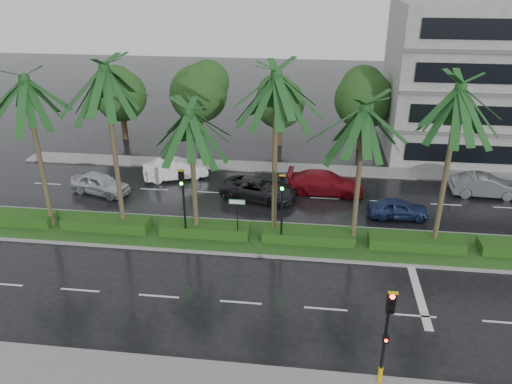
# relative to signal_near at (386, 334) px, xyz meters

# --- Properties ---
(ground) EXTENTS (120.00, 120.00, 0.00)m
(ground) POSITION_rel_signal_near_xyz_m (-6.00, 9.39, -2.50)
(ground) COLOR black
(ground) RESTS_ON ground
(far_sidewalk) EXTENTS (40.00, 2.00, 0.12)m
(far_sidewalk) POSITION_rel_signal_near_xyz_m (-6.00, 21.39, -2.44)
(far_sidewalk) COLOR slate
(far_sidewalk) RESTS_ON ground
(median) EXTENTS (36.00, 4.00, 0.15)m
(median) POSITION_rel_signal_near_xyz_m (-6.00, 10.39, -2.42)
(median) COLOR gray
(median) RESTS_ON ground
(hedge) EXTENTS (35.20, 1.40, 0.60)m
(hedge) POSITION_rel_signal_near_xyz_m (-6.00, 10.39, -2.05)
(hedge) COLOR #163F12
(hedge) RESTS_ON median
(lane_markings) EXTENTS (34.00, 13.06, 0.01)m
(lane_markings) POSITION_rel_signal_near_xyz_m (-2.96, 8.96, -2.50)
(lane_markings) COLOR silver
(lane_markings) RESTS_ON ground
(palm_row) EXTENTS (26.30, 4.20, 10.34)m
(palm_row) POSITION_rel_signal_near_xyz_m (-7.25, 10.41, 5.65)
(palm_row) COLOR #3D3423
(palm_row) RESTS_ON median
(signal_near) EXTENTS (0.34, 0.45, 4.36)m
(signal_near) POSITION_rel_signal_near_xyz_m (0.00, 0.00, 0.00)
(signal_near) COLOR black
(signal_near) RESTS_ON near_sidewalk
(signal_median_left) EXTENTS (0.34, 0.42, 4.36)m
(signal_median_left) POSITION_rel_signal_near_xyz_m (-10.00, 9.69, 0.49)
(signal_median_left) COLOR black
(signal_median_left) RESTS_ON median
(signal_median_right) EXTENTS (0.34, 0.42, 4.36)m
(signal_median_right) POSITION_rel_signal_near_xyz_m (-4.50, 9.69, 0.49)
(signal_median_right) COLOR black
(signal_median_right) RESTS_ON median
(street_sign) EXTENTS (0.95, 0.09, 2.60)m
(street_sign) POSITION_rel_signal_near_xyz_m (-7.00, 9.87, -0.38)
(street_sign) COLOR black
(street_sign) RESTS_ON median
(bg_trees) EXTENTS (32.99, 5.46, 7.88)m
(bg_trees) POSITION_rel_signal_near_xyz_m (-4.36, 26.98, 2.07)
(bg_trees) COLOR #3C311B
(bg_trees) RESTS_ON ground
(building) EXTENTS (16.00, 10.00, 12.00)m
(building) POSITION_rel_signal_near_xyz_m (11.00, 27.39, 3.50)
(building) COLOR gray
(building) RESTS_ON ground
(car_silver) EXTENTS (2.86, 4.57, 1.45)m
(car_silver) POSITION_rel_signal_near_xyz_m (-17.50, 15.37, -1.78)
(car_silver) COLOR #B7BAC0
(car_silver) RESTS_ON ground
(car_white) EXTENTS (3.28, 4.92, 1.53)m
(car_white) POSITION_rel_signal_near_xyz_m (-13.00, 18.50, -1.74)
(car_white) COLOR white
(car_white) RESTS_ON ground
(car_darkgrey) EXTENTS (3.53, 5.59, 1.44)m
(car_darkgrey) POSITION_rel_signal_near_xyz_m (-6.50, 15.81, -1.78)
(car_darkgrey) COLOR black
(car_darkgrey) RESTS_ON ground
(car_red) EXTENTS (2.46, 5.41, 1.54)m
(car_red) POSITION_rel_signal_near_xyz_m (-2.00, 17.31, -1.74)
(car_red) COLOR maroon
(car_red) RESTS_ON ground
(car_blue) EXTENTS (1.71, 3.83, 1.28)m
(car_blue) POSITION_rel_signal_near_xyz_m (2.50, 14.13, -1.86)
(car_blue) COLOR navy
(car_blue) RESTS_ON ground
(car_grey) EXTENTS (1.71, 4.62, 1.51)m
(car_grey) POSITION_rel_signal_near_xyz_m (8.85, 18.17, -1.75)
(car_grey) COLOR slate
(car_grey) RESTS_ON ground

